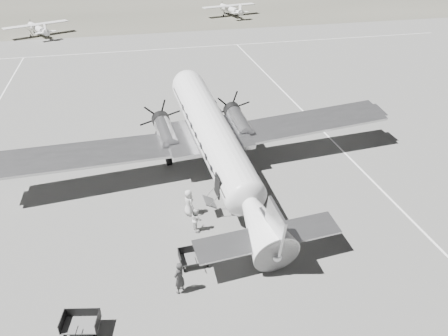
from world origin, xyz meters
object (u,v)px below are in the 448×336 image
light_plane_left (38,30)px  passenger (189,202)px  baggage_cart_near (194,258)px  ramp_agent (196,219)px  ground_crew (179,278)px  baggage_cart_far (81,325)px  light_plane_right (230,10)px  dc3_airliner (218,145)px

light_plane_left → passenger: size_ratio=5.57×
baggage_cart_near → ramp_agent: (0.68, 3.01, 0.31)m
baggage_cart_near → ground_crew: size_ratio=0.90×
baggage_cart_near → passenger: (0.48, 4.74, 0.42)m
baggage_cart_far → light_plane_right: bearing=82.4°
light_plane_right → ground_crew: (-19.26, -67.57, -0.15)m
baggage_cart_far → dc3_airliner: bearing=63.9°
light_plane_left → ground_crew: bearing=-102.2°
baggage_cart_far → passenger: 10.27m
light_plane_left → ground_crew: (14.20, -59.25, -0.09)m
light_plane_right → baggage_cart_near: (-18.20, -65.74, -0.62)m
dc3_airliner → baggage_cart_far: size_ratio=17.04×
baggage_cart_near → ground_crew: bearing=-122.8°
dc3_airliner → passenger: dc3_airliner is taller
ground_crew → baggage_cart_far: bearing=-26.1°
baggage_cart_far → passenger: size_ratio=0.98×
baggage_cart_near → ramp_agent: bearing=74.3°
ramp_agent → passenger: passenger is taller
dc3_airliner → baggage_cart_far: (-9.05, -11.67, -2.39)m
baggage_cart_far → ground_crew: ground_crew is taller
ground_crew → passenger: bearing=-146.4°
dc3_airliner → light_plane_right: bearing=69.8°
dc3_airliner → ramp_agent: bearing=-120.7°
light_plane_right → passenger: (-17.72, -61.00, -0.20)m
light_plane_left → baggage_cart_far: bearing=-106.8°
light_plane_left → light_plane_right: 34.47m
dc3_airliner → baggage_cart_far: bearing=-133.3°
dc3_airliner → light_plane_left: bearing=105.1°
light_plane_left → baggage_cart_near: size_ratio=5.86×
dc3_airliner → ramp_agent: size_ratio=19.11×
ramp_agent → ground_crew: bearing=152.2°
passenger → light_plane_right: bearing=-38.2°
light_plane_right → ramp_agent: bearing=-119.0°
dc3_airliner → light_plane_right: dc3_airliner is taller
ramp_agent → baggage_cart_near: bearing=159.1°
light_plane_left → dc3_airliner: bearing=-95.0°
baggage_cart_far → ground_crew: (4.81, 1.49, 0.45)m
light_plane_right → light_plane_left: bearing=-179.4°
baggage_cart_near → baggage_cart_far: size_ratio=0.97×
dc3_airliner → light_plane_left: 52.46m
dc3_airliner → baggage_cart_near: (-3.18, -8.34, -2.41)m
baggage_cart_near → dc3_airliner: bearing=66.2°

